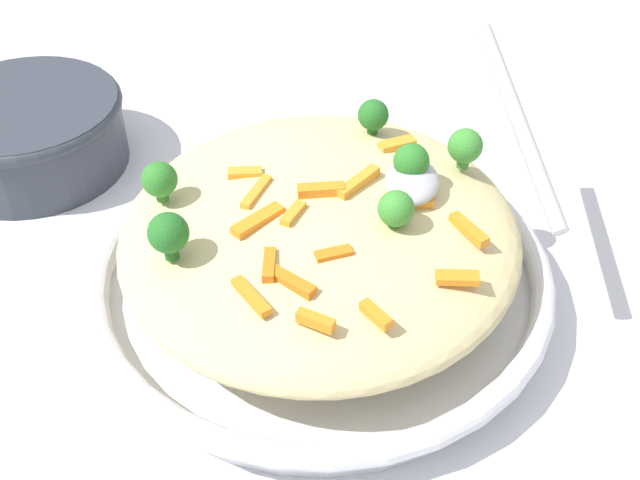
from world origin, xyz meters
TOP-DOWN VIEW (x-y plane):
  - ground_plane at (0.00, 0.00)m, footprint 2.40×2.40m
  - serving_bowl at (0.00, 0.00)m, footprint 0.36×0.36m
  - pasta_mound at (0.00, 0.00)m, footprint 0.31×0.30m
  - carrot_piece_0 at (-0.07, 0.02)m, footprint 0.03×0.01m
  - carrot_piece_1 at (0.02, 0.06)m, footprint 0.02×0.03m
  - carrot_piece_2 at (0.01, -0.00)m, footprint 0.02×0.04m
  - carrot_piece_3 at (-0.10, 0.03)m, footprint 0.03×0.03m
  - carrot_piece_4 at (-0.09, 0.01)m, footprint 0.03×0.04m
  - carrot_piece_5 at (-0.02, 0.02)m, footprint 0.03×0.02m
  - carrot_piece_6 at (0.02, -0.03)m, footprint 0.04×0.03m
  - carrot_piece_7 at (-0.01, -0.11)m, footprint 0.03×0.03m
  - carrot_piece_8 at (0.01, -0.07)m, footprint 0.02×0.03m
  - carrot_piece_9 at (-0.10, -0.05)m, footprint 0.02×0.02m
  - carrot_piece_10 at (0.08, -0.05)m, footprint 0.02×0.03m
  - carrot_piece_11 at (0.00, 0.05)m, footprint 0.04×0.02m
  - carrot_piece_12 at (-0.12, -0.02)m, footprint 0.01×0.03m
  - carrot_piece_13 at (-0.06, -0.02)m, footprint 0.02×0.03m
  - carrot_piece_14 at (-0.06, -0.10)m, footprint 0.01×0.03m
  - carrot_piece_15 at (-0.03, 0.04)m, footprint 0.04×0.03m
  - broccoli_floret_0 at (0.07, -0.10)m, footprint 0.03×0.03m
  - broccoli_floret_1 at (-0.01, 0.12)m, footprint 0.03×0.03m
  - broccoli_floret_2 at (-0.02, -0.06)m, footprint 0.03×0.03m
  - broccoli_floret_3 at (-0.07, 0.09)m, footprint 0.03×0.03m
  - broccoli_floret_4 at (0.10, -0.03)m, footprint 0.03×0.03m
  - broccoli_floret_5 at (0.03, -0.06)m, footprint 0.03×0.03m
  - serving_spoon at (0.04, -0.09)m, footprint 0.15×0.13m
  - companion_bowl at (0.14, 0.30)m, footprint 0.18×0.18m

SIDE VIEW (x-z plane):
  - ground_plane at x=0.00m, z-range 0.00..0.00m
  - serving_bowl at x=0.00m, z-range 0.00..0.04m
  - companion_bowl at x=0.14m, z-range 0.01..0.08m
  - pasta_mound at x=0.00m, z-range 0.04..0.10m
  - carrot_piece_14 at x=-0.06m, z-range 0.09..0.10m
  - carrot_piece_3 at x=-0.10m, z-range 0.09..0.10m
  - carrot_piece_7 at x=-0.01m, z-range 0.09..0.10m
  - carrot_piece_9 at x=-0.10m, z-range 0.09..0.10m
  - carrot_piece_10 at x=0.08m, z-range 0.09..0.10m
  - carrot_piece_4 at x=-0.09m, z-range 0.09..0.10m
  - carrot_piece_12 at x=-0.12m, z-range 0.09..0.10m
  - carrot_piece_0 at x=-0.07m, z-range 0.09..0.10m
  - carrot_piece_1 at x=0.02m, z-range 0.09..0.10m
  - carrot_piece_13 at x=-0.06m, z-range 0.10..0.10m
  - carrot_piece_8 at x=0.01m, z-range 0.10..0.10m
  - carrot_piece_11 at x=0.00m, z-range 0.10..0.10m
  - carrot_piece_15 at x=-0.03m, z-range 0.10..0.10m
  - carrot_piece_5 at x=-0.02m, z-range 0.10..0.10m
  - carrot_piece_6 at x=0.02m, z-range 0.10..0.11m
  - carrot_piece_2 at x=0.01m, z-range 0.10..0.11m
  - broccoli_floret_4 at x=0.10m, z-range 0.09..0.12m
  - broccoli_floret_1 at x=-0.01m, z-range 0.09..0.13m
  - broccoli_floret_0 at x=0.07m, z-range 0.10..0.13m
  - broccoli_floret_2 at x=-0.02m, z-range 0.10..0.13m
  - broccoli_floret_3 at x=-0.07m, z-range 0.10..0.13m
  - broccoli_floret_5 at x=0.03m, z-range 0.10..0.13m
  - serving_spoon at x=0.04m, z-range 0.08..0.16m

